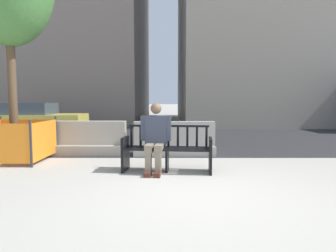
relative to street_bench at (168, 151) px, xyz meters
The scene contains 8 objects.
ground_plane 1.48m from the street_bench, 74.44° to the right, with size 200.00×200.00×0.00m, color #ADA89E.
street_asphalt 7.34m from the street_bench, 87.00° to the left, with size 120.00×12.00×0.01m, color #28282B.
street_bench is the anchor object (origin of this frame).
seated_person 0.37m from the street_bench, behind, with size 0.59×0.75×1.31m.
jersey_barrier_centre 1.74m from the street_bench, 84.32° to the left, with size 2.01×0.72×0.84m.
jersey_barrier_left 2.82m from the street_bench, 137.29° to the left, with size 2.01×0.71×0.84m.
construction_fence 3.60m from the street_bench, 163.76° to the left, with size 1.41×1.41×0.97m.
car_taxi_near 8.28m from the street_bench, 133.06° to the left, with size 4.62×2.06×1.27m.
Camera 1 is at (-0.37, -4.31, 1.37)m, focal length 32.00 mm.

